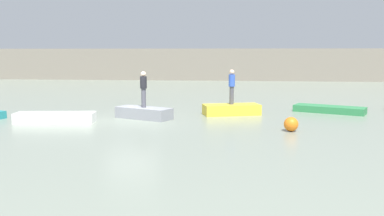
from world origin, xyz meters
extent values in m
plane|color=gray|center=(0.00, 0.00, 0.00)|extent=(120.00, 120.00, 0.00)
cube|color=gray|center=(0.00, 28.65, 1.80)|extent=(80.00, 1.20, 3.59)
cube|color=white|center=(-3.26, -1.00, 0.23)|extent=(3.66, 1.43, 0.45)
cube|color=gray|center=(0.54, 0.52, 0.27)|extent=(2.94, 2.09, 0.54)
cube|color=gold|center=(4.74, 2.21, 0.27)|extent=(3.06, 1.91, 0.54)
cube|color=#2D7F47|center=(9.90, 3.55, 0.18)|extent=(3.77, 2.55, 0.35)
cylinder|color=#4C4C56|center=(0.54, 0.52, 1.00)|extent=(0.22, 0.22, 0.92)
cylinder|color=black|center=(0.54, 0.52, 1.75)|extent=(0.32, 0.32, 0.58)
sphere|color=beige|center=(0.54, 0.52, 2.16)|extent=(0.23, 0.23, 0.23)
cylinder|color=#4C4C56|center=(4.74, 2.21, 1.00)|extent=(0.22, 0.22, 0.92)
cylinder|color=blue|center=(4.74, 2.21, 1.76)|extent=(0.32, 0.32, 0.61)
sphere|color=beige|center=(4.74, 2.21, 2.19)|extent=(0.25, 0.25, 0.25)
sphere|color=orange|center=(7.20, -2.11, 0.29)|extent=(0.59, 0.59, 0.59)
camera|label=1|loc=(4.98, -19.24, 3.19)|focal=39.35mm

